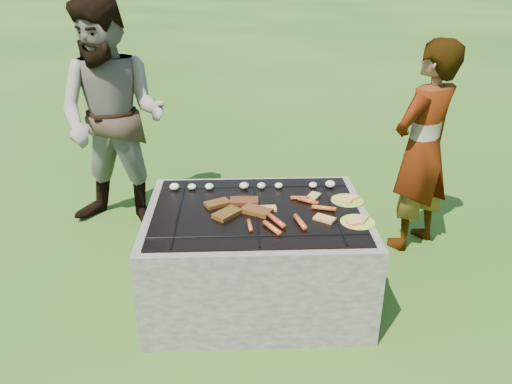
% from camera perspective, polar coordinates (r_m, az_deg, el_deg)
% --- Properties ---
extents(lawn, '(60.00, 60.00, 0.00)m').
position_cam_1_polar(lawn, '(3.26, 0.04, -11.64)').
color(lawn, '#234C13').
rests_on(lawn, ground).
extents(fire_pit, '(1.30, 1.00, 0.62)m').
position_cam_1_polar(fire_pit, '(3.10, 0.04, -7.43)').
color(fire_pit, '#9F988D').
rests_on(fire_pit, ground).
extents(mushrooms, '(1.06, 0.06, 0.04)m').
position_cam_1_polar(mushrooms, '(3.20, -0.65, 0.73)').
color(mushrooms, white).
rests_on(mushrooms, fire_pit).
extents(pork_slabs, '(0.41, 0.30, 0.03)m').
position_cam_1_polar(pork_slabs, '(2.93, -2.03, -1.77)').
color(pork_slabs, '#8F511A').
rests_on(pork_slabs, fire_pit).
extents(sausages, '(0.53, 0.47, 0.03)m').
position_cam_1_polar(sausages, '(2.83, 4.04, -2.76)').
color(sausages, '#C1511F').
rests_on(sausages, fire_pit).
extents(bread_on_grate, '(0.45, 0.42, 0.02)m').
position_cam_1_polar(bread_on_grate, '(2.94, 5.14, -1.88)').
color(bread_on_grate, '#E4B075').
rests_on(bread_on_grate, fire_pit).
extents(plate_far, '(0.21, 0.21, 0.03)m').
position_cam_1_polar(plate_far, '(3.10, 10.40, -0.99)').
color(plate_far, gold).
rests_on(plate_far, fire_pit).
extents(plate_near, '(0.24, 0.24, 0.03)m').
position_cam_1_polar(plate_near, '(2.85, 11.53, -3.41)').
color(plate_near, yellow).
rests_on(plate_near, fire_pit).
extents(cook, '(0.66, 0.61, 1.50)m').
position_cam_1_polar(cook, '(3.68, 18.50, 4.70)').
color(cook, '#A29987').
rests_on(cook, ground).
extents(bystander, '(0.98, 0.84, 1.75)m').
position_cam_1_polar(bystander, '(3.91, -16.01, 8.08)').
color(bystander, gray).
rests_on(bystander, ground).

